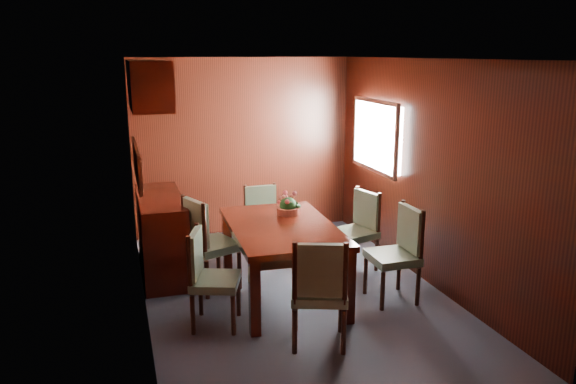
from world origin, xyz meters
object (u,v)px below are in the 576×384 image
object	(u,v)px
sideboard	(162,235)
chair_left_near	(207,273)
dining_table	(282,235)
chair_head	(319,287)
chair_right_near	(399,248)
flower_centerpiece	(288,203)

from	to	relation	value
sideboard	chair_left_near	size ratio (longest dim) A/B	1.51
sideboard	dining_table	world-z (taller)	sideboard
chair_left_near	chair_head	size ratio (longest dim) A/B	0.94
dining_table	chair_right_near	distance (m)	1.19
chair_right_near	flower_centerpiece	xyz separation A→B (m)	(-0.93, 0.77, 0.35)
dining_table	chair_head	distance (m)	1.10
sideboard	dining_table	size ratio (longest dim) A/B	0.84
dining_table	chair_head	size ratio (longest dim) A/B	1.69
chair_left_near	sideboard	bearing A→B (deg)	-149.44
chair_left_near	chair_right_near	bearing A→B (deg)	109.03
chair_left_near	flower_centerpiece	size ratio (longest dim) A/B	3.54
dining_table	chair_right_near	xyz separation A→B (m)	(1.11, -0.42, -0.11)
dining_table	flower_centerpiece	distance (m)	0.45
dining_table	chair_right_near	bearing A→B (deg)	-18.94
chair_head	chair_right_near	bearing A→B (deg)	50.32
chair_left_near	flower_centerpiece	distance (m)	1.32
sideboard	chair_left_near	world-z (taller)	chair_left_near
sideboard	dining_table	distance (m)	1.53
dining_table	flower_centerpiece	xyz separation A→B (m)	(0.17, 0.35, 0.23)
sideboard	chair_right_near	world-z (taller)	chair_right_near
sideboard	chair_left_near	distance (m)	1.47
chair_head	flower_centerpiece	distance (m)	1.50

